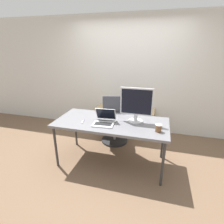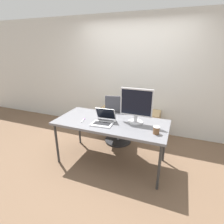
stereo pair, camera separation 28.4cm
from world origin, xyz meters
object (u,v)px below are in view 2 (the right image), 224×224
(monitor, at_px, (136,106))
(coffee_cup_brown, at_px, (156,130))
(office_chair, at_px, (118,125))
(laptop_center, at_px, (103,120))
(cabinet_left, at_px, (111,118))
(cabinet_right, at_px, (149,124))
(mouse, at_px, (115,121))
(coffee_cup_white, at_px, (111,114))
(water_bottle, at_px, (111,103))

(monitor, height_order, coffee_cup_brown, monitor)
(office_chair, relative_size, laptop_center, 3.00)
(cabinet_left, bearing_deg, office_chair, -55.47)
(cabinet_right, relative_size, monitor, 1.05)
(cabinet_right, height_order, mouse, mouse)
(mouse, bearing_deg, coffee_cup_white, 127.44)
(laptop_center, bearing_deg, cabinet_right, 67.46)
(monitor, xyz_separation_m, coffee_cup_brown, (0.37, -0.27, -0.23))
(cabinet_left, bearing_deg, water_bottle, 90.00)
(office_chair, distance_m, coffee_cup_white, 0.61)
(office_chair, height_order, cabinet_left, office_chair)
(water_bottle, relative_size, coffee_cup_white, 2.66)
(office_chair, xyz_separation_m, mouse, (0.18, -0.65, 0.39))
(cabinet_right, bearing_deg, water_bottle, 179.86)
(mouse, bearing_deg, coffee_cup_brown, -14.03)
(coffee_cup_white, bearing_deg, cabinet_right, 61.35)
(mouse, relative_size, coffee_cup_brown, 0.63)
(mouse, relative_size, coffee_cup_white, 0.78)
(office_chair, distance_m, coffee_cup_brown, 1.26)
(office_chair, height_order, laptop_center, office_chair)
(coffee_cup_brown, bearing_deg, office_chair, 136.40)
(coffee_cup_white, bearing_deg, laptop_center, -90.25)
(monitor, bearing_deg, coffee_cup_white, 167.61)
(monitor, distance_m, coffee_cup_white, 0.54)
(coffee_cup_white, height_order, coffee_cup_brown, coffee_cup_brown)
(cabinet_left, relative_size, coffee_cup_white, 6.65)
(office_chair, distance_m, cabinet_left, 0.66)
(water_bottle, distance_m, laptop_center, 1.37)
(mouse, xyz_separation_m, coffee_cup_brown, (0.68, -0.17, 0.04))
(mouse, xyz_separation_m, coffee_cup_white, (-0.16, 0.20, 0.03))
(mouse, bearing_deg, cabinet_right, 72.12)
(cabinet_left, height_order, water_bottle, water_bottle)
(cabinet_left, bearing_deg, laptop_center, -73.16)
(water_bottle, relative_size, mouse, 3.41)
(office_chair, xyz_separation_m, cabinet_left, (-0.37, 0.54, -0.11))
(cabinet_left, relative_size, water_bottle, 2.50)
(water_bottle, height_order, coffee_cup_white, coffee_cup_white)
(water_bottle, bearing_deg, coffee_cup_white, -68.20)
(laptop_center, bearing_deg, coffee_cup_white, 89.75)
(cabinet_right, height_order, laptop_center, laptop_center)
(cabinet_right, relative_size, coffee_cup_white, 6.65)
(cabinet_right, bearing_deg, cabinet_left, 180.00)
(monitor, bearing_deg, mouse, -162.48)
(monitor, relative_size, mouse, 8.14)
(cabinet_right, bearing_deg, mouse, -107.88)
(cabinet_right, height_order, coffee_cup_white, coffee_cup_white)
(monitor, bearing_deg, laptop_center, -155.80)
(office_chair, relative_size, mouse, 15.68)
(coffee_cup_white, bearing_deg, coffee_cup_brown, -24.02)
(cabinet_left, xyz_separation_m, laptop_center, (0.39, -1.30, 0.53))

